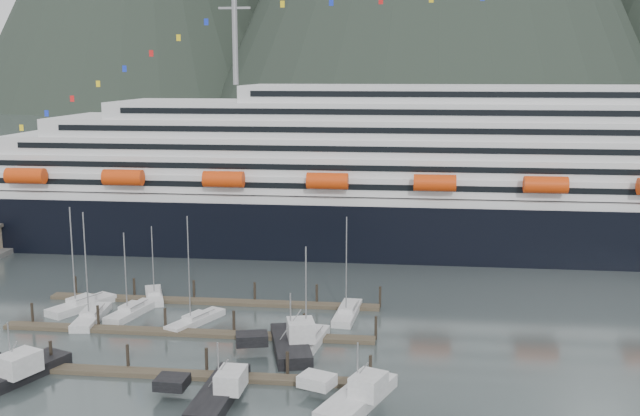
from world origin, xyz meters
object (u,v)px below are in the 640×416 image
(sailboat_b, at_px, (91,317))
(sailboat_d, at_px, (195,321))
(cruise_ship, at_px, (448,184))
(trawler_c, at_px, (217,391))
(sailboat_e, at_px, (154,296))
(trawler_a, at_px, (11,374))
(trawler_d, at_px, (356,396))
(sailboat_a, at_px, (82,306))
(trawler_e, at_px, (290,343))
(sailboat_c, at_px, (131,312))
(sailboat_g, at_px, (347,313))
(sailboat_h, at_px, (308,342))

(sailboat_b, distance_m, sailboat_d, 14.20)
(cruise_ship, distance_m, trawler_c, 75.53)
(sailboat_e, height_order, trawler_c, sailboat_e)
(trawler_a, bearing_deg, trawler_d, -70.08)
(sailboat_a, relative_size, trawler_a, 1.10)
(trawler_a, height_order, trawler_e, trawler_e)
(sailboat_c, relative_size, sailboat_g, 0.84)
(trawler_a, relative_size, trawler_e, 1.09)
(cruise_ship, distance_m, trawler_d, 71.48)
(sailboat_e, relative_size, trawler_e, 0.89)
(sailboat_c, distance_m, trawler_d, 40.49)
(sailboat_a, xyz_separation_m, sailboat_g, (37.30, 1.22, -0.03))
(sailboat_a, height_order, trawler_d, sailboat_a)
(sailboat_c, relative_size, trawler_c, 0.93)
(cruise_ship, height_order, sailboat_c, cruise_ship)
(sailboat_d, distance_m, trawler_d, 31.47)
(trawler_c, xyz_separation_m, trawler_d, (14.09, 0.38, 0.05))
(sailboat_a, relative_size, sailboat_b, 0.99)
(sailboat_a, bearing_deg, trawler_e, -85.69)
(sailboat_a, height_order, sailboat_h, sailboat_a)
(trawler_c, bearing_deg, trawler_d, -86.48)
(sailboat_b, xyz_separation_m, trawler_a, (-0.23, -20.21, 0.50))
(sailboat_c, bearing_deg, trawler_d, -113.79)
(sailboat_d, xyz_separation_m, sailboat_g, (19.66, 5.42, 0.01))
(sailboat_e, bearing_deg, sailboat_d, -159.26)
(sailboat_c, xyz_separation_m, sailboat_d, (9.70, -2.46, 0.00))
(cruise_ship, bearing_deg, trawler_d, -99.91)
(sailboat_a, height_order, sailboat_d, sailboat_a)
(sailboat_d, relative_size, sailboat_g, 1.04)
(sailboat_e, relative_size, trawler_c, 0.86)
(sailboat_e, relative_size, trawler_a, 0.82)
(sailboat_b, xyz_separation_m, trawler_c, (22.89, -21.73, 0.43))
(sailboat_e, xyz_separation_m, sailboat_g, (28.79, -4.59, 0.03))
(trawler_d, bearing_deg, cruise_ship, 11.86)
(sailboat_b, xyz_separation_m, sailboat_h, (30.08, -5.79, -0.00))
(cruise_ship, height_order, sailboat_g, cruise_ship)
(trawler_d, bearing_deg, sailboat_g, 28.33)
(trawler_d, xyz_separation_m, trawler_e, (-8.89, 13.52, 0.06))
(sailboat_e, relative_size, trawler_d, 0.90)
(cruise_ship, bearing_deg, trawler_e, -110.58)
(sailboat_g, height_order, sailboat_h, sailboat_g)
(sailboat_h, bearing_deg, trawler_c, 163.58)
(trawler_d, relative_size, trawler_e, 0.99)
(cruise_ship, relative_size, trawler_d, 16.70)
(trawler_a, distance_m, trawler_e, 30.91)
(sailboat_b, bearing_deg, sailboat_e, -32.44)
(sailboat_d, height_order, trawler_c, sailboat_d)
(trawler_c, bearing_deg, sailboat_h, -22.32)
(sailboat_h, height_order, trawler_a, sailboat_h)
(sailboat_d, bearing_deg, trawler_e, -96.31)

